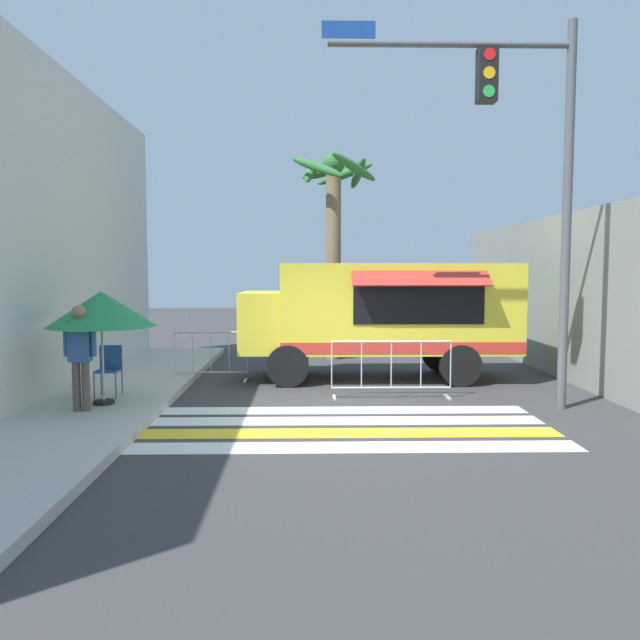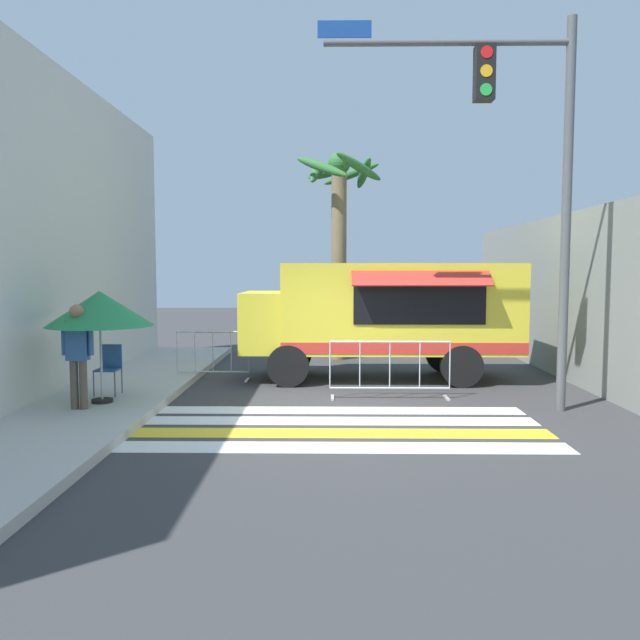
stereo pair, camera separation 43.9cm
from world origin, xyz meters
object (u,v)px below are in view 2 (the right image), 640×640
object	(u,v)px
food_truck	(378,311)
barricade_front	(390,370)
folding_chair	(109,364)
patio_umbrella	(100,309)
traffic_signal_pole	(521,148)
barricade_side	(213,357)
palm_tree	(339,222)
vendor_person	(78,350)

from	to	relation	value
food_truck	barricade_front	world-z (taller)	food_truck
barricade_front	folding_chair	bearing A→B (deg)	-175.81
patio_umbrella	folding_chair	world-z (taller)	patio_umbrella
traffic_signal_pole	barricade_side	distance (m)	7.56
barricade_front	barricade_side	size ratio (longest dim) A/B	1.42
patio_umbrella	barricade_side	world-z (taller)	patio_umbrella
food_truck	traffic_signal_pole	distance (m)	4.80
folding_chair	barricade_front	world-z (taller)	barricade_front
traffic_signal_pole	barricade_front	distance (m)	4.56
palm_tree	food_truck	bearing A→B (deg)	-75.67
folding_chair	palm_tree	xyz separation A→B (m)	(4.33, 5.69, 3.05)
folding_chair	barricade_front	bearing A→B (deg)	24.62
traffic_signal_pole	barricade_side	size ratio (longest dim) A/B	4.10
folding_chair	barricade_side	bearing A→B (deg)	76.69
folding_chair	vendor_person	bearing A→B (deg)	-72.69
traffic_signal_pole	folding_chair	bearing A→B (deg)	175.34
food_truck	palm_tree	size ratio (longest dim) A/B	1.08
food_truck	patio_umbrella	bearing A→B (deg)	-147.15
traffic_signal_pole	palm_tree	xyz separation A→B (m)	(-2.95, 6.29, -0.74)
patio_umbrella	vendor_person	xyz separation A→B (m)	(-0.19, -0.52, -0.64)
folding_chair	vendor_person	world-z (taller)	vendor_person
patio_umbrella	barricade_front	bearing A→B (deg)	12.28
traffic_signal_pole	patio_umbrella	size ratio (longest dim) A/B	3.43
food_truck	vendor_person	xyz separation A→B (m)	(-5.21, -3.76, -0.39)
patio_umbrella	palm_tree	distance (m)	7.93
folding_chair	barricade_front	distance (m)	5.22
patio_umbrella	barricade_front	distance (m)	5.35
vendor_person	palm_tree	distance (m)	8.62
barricade_front	palm_tree	xyz separation A→B (m)	(-0.87, 5.31, 3.19)
traffic_signal_pole	folding_chair	world-z (taller)	traffic_signal_pole
folding_chair	palm_tree	world-z (taller)	palm_tree
barricade_front	palm_tree	bearing A→B (deg)	99.33
patio_umbrella	traffic_signal_pole	bearing A→B (deg)	1.05
traffic_signal_pole	vendor_person	xyz separation A→B (m)	(-7.36, -0.65, -3.35)
folding_chair	traffic_signal_pole	bearing A→B (deg)	15.76
vendor_person	food_truck	bearing A→B (deg)	51.62
patio_umbrella	barricade_side	size ratio (longest dim) A/B	1.19
food_truck	folding_chair	size ratio (longest dim) A/B	6.58
patio_umbrella	food_truck	bearing A→B (deg)	32.85
vendor_person	palm_tree	bearing A→B (deg)	73.39
patio_umbrella	barricade_side	distance (m)	3.50
food_truck	barricade_side	size ratio (longest dim) A/B	3.72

